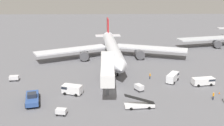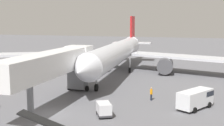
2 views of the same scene
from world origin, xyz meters
The scene contains 6 objects.
ground_plane centered at (0.00, 0.00, 0.00)m, with size 300.00×300.00×0.00m, color slate.
airplane_at_gate centered at (0.24, 27.42, 3.89)m, with size 50.39×47.26×11.16m.
jet_bridge centered at (-1.35, 4.32, 4.85)m, with size 3.46×20.07×6.55m.
service_van_outer_right centered at (15.47, 6.93, 1.25)m, with size 4.19×5.32×2.19m.
baggage_cart_far_right centered at (6.10, 0.98, 0.83)m, with size 2.28×2.62×1.50m.
ground_crew_worker_foreground centered at (9.88, 8.95, 0.90)m, with size 0.43×0.43×1.71m.
Camera 2 is at (16.05, -28.80, 10.34)m, focal length 48.47 mm.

